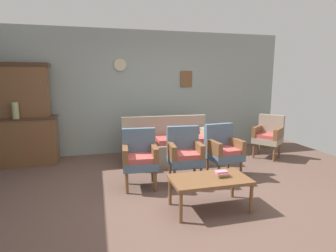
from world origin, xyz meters
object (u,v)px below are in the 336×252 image
(armchair_near_couch_end, at_px, (140,156))
(coffee_table, at_px, (210,181))
(wingback_chair_by_fireplace, at_px, (268,134))
(floral_couch, at_px, (167,146))
(armchair_by_doorway, at_px, (223,148))
(book_stack_on_table, at_px, (222,174))
(vase_on_cabinet, at_px, (15,110))
(floor_vase_by_wall, at_px, (268,135))
(side_cabinet, at_px, (27,141))
(armchair_row_middle, at_px, (185,152))

(armchair_near_couch_end, height_order, coffee_table, armchair_near_couch_end)
(wingback_chair_by_fireplace, bearing_deg, floral_couch, 173.14)
(armchair_near_couch_end, relative_size, armchair_by_doorway, 1.00)
(floral_couch, relative_size, book_stack_on_table, 11.23)
(vase_on_cabinet, relative_size, coffee_table, 0.31)
(armchair_near_couch_end, distance_m, floor_vase_by_wall, 3.73)
(floral_couch, bearing_deg, armchair_by_doorway, -56.70)
(vase_on_cabinet, xyz_separation_m, coffee_table, (2.81, -2.48, -0.71))
(floral_couch, height_order, coffee_table, floral_couch)
(vase_on_cabinet, distance_m, floral_couch, 2.91)
(vase_on_cabinet, xyz_separation_m, armchair_near_couch_end, (2.06, -1.52, -0.58))
(floral_couch, distance_m, coffee_table, 2.10)
(armchair_near_couch_end, bearing_deg, armchair_by_doorway, 2.78)
(vase_on_cabinet, distance_m, book_stack_on_table, 3.92)
(wingback_chair_by_fireplace, bearing_deg, side_cabinet, 170.40)
(armchair_by_doorway, xyz_separation_m, floor_vase_by_wall, (1.94, 1.53, -0.18))
(vase_on_cabinet, relative_size, floral_couch, 0.17)
(coffee_table, bearing_deg, vase_on_cabinet, 138.58)
(wingback_chair_by_fireplace, xyz_separation_m, coffee_table, (-2.12, -1.84, -0.12))
(armchair_by_doorway, relative_size, book_stack_on_table, 5.63)
(floor_vase_by_wall, bearing_deg, wingback_chair_by_fireplace, -124.56)
(coffee_table, height_order, book_stack_on_table, book_stack_on_table)
(side_cabinet, height_order, floral_couch, side_cabinet)
(armchair_row_middle, bearing_deg, floral_couch, 89.99)
(side_cabinet, xyz_separation_m, armchair_near_couch_end, (1.95, -1.70, 0.03))
(armchair_row_middle, bearing_deg, armchair_by_doorway, 5.09)
(floral_couch, distance_m, armchair_row_middle, 1.15)
(armchair_row_middle, height_order, floor_vase_by_wall, armchair_row_middle)
(side_cabinet, relative_size, armchair_near_couch_end, 1.28)
(vase_on_cabinet, height_order, coffee_table, vase_on_cabinet)
(side_cabinet, relative_size, floor_vase_by_wall, 1.82)
(armchair_by_doorway, height_order, wingback_chair_by_fireplace, same)
(vase_on_cabinet, xyz_separation_m, book_stack_on_table, (2.98, -2.48, -0.62))
(wingback_chair_by_fireplace, bearing_deg, armchair_row_middle, -157.81)
(side_cabinet, bearing_deg, armchair_row_middle, -32.28)
(armchair_by_doorway, relative_size, wingback_chair_by_fireplace, 1.00)
(book_stack_on_table, bearing_deg, side_cabinet, 137.20)
(vase_on_cabinet, height_order, armchair_by_doorway, vase_on_cabinet)
(side_cabinet, relative_size, vase_on_cabinet, 3.77)
(armchair_row_middle, relative_size, floor_vase_by_wall, 1.42)
(side_cabinet, relative_size, coffee_table, 1.16)
(armchair_row_middle, xyz_separation_m, floor_vase_by_wall, (2.64, 1.59, -0.18))
(book_stack_on_table, bearing_deg, floor_vase_by_wall, 46.22)
(vase_on_cabinet, xyz_separation_m, armchair_row_middle, (2.79, -1.51, -0.58))
(wingback_chair_by_fireplace, relative_size, book_stack_on_table, 5.63)
(wingback_chair_by_fireplace, height_order, book_stack_on_table, wingback_chair_by_fireplace)
(armchair_near_couch_end, xyz_separation_m, book_stack_on_table, (0.92, -0.96, -0.04))
(vase_on_cabinet, distance_m, armchair_near_couch_end, 2.63)
(vase_on_cabinet, height_order, book_stack_on_table, vase_on_cabinet)
(armchair_near_couch_end, distance_m, armchair_row_middle, 0.73)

